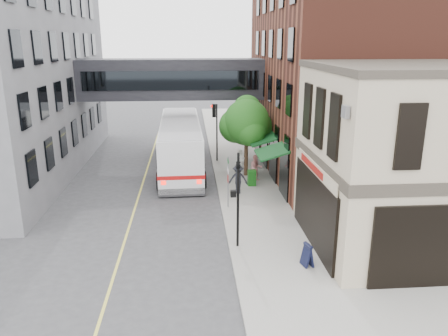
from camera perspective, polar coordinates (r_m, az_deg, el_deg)
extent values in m
plane|color=#38383A|center=(19.06, 1.22, -13.24)|extent=(120.00, 120.00, 0.00)
cube|color=gray|center=(32.09, 2.28, -0.51)|extent=(4.00, 60.00, 0.15)
cube|color=#BCAB90|center=(22.01, 24.74, 0.81)|extent=(10.00, 8.00, 8.15)
cube|color=#38332B|center=(21.99, 24.76, 1.00)|extent=(10.12, 8.12, 0.50)
cube|color=#38332B|center=(21.37, 26.11, 11.78)|extent=(10.12, 8.12, 0.30)
cube|color=black|center=(20.75, 11.63, -5.35)|extent=(0.14, 6.40, 3.40)
cube|color=black|center=(20.74, 11.52, -5.36)|extent=(0.04, 5.90, 3.00)
cube|color=maroon|center=(20.65, 11.33, 0.28)|extent=(0.03, 3.60, 0.32)
cube|color=#54251A|center=(33.66, 16.16, 11.68)|extent=(12.00, 18.00, 14.00)
cube|color=#0D3915|center=(31.27, 4.48, 4.53)|extent=(1.80, 13.00, 0.40)
cube|color=black|center=(34.61, -6.82, 11.49)|extent=(14.00, 3.00, 3.00)
cube|color=black|center=(33.07, -6.91, 11.25)|extent=(13.00, 0.08, 1.40)
cube|color=black|center=(36.15, -6.73, 11.70)|extent=(13.00, 0.08, 1.40)
cylinder|color=black|center=(19.87, 1.84, -4.29)|extent=(0.12, 0.12, 4.50)
cube|color=black|center=(19.73, 1.21, -3.36)|extent=(0.25, 0.22, 0.30)
imported|color=black|center=(19.29, 1.89, 0.85)|extent=(0.20, 0.16, 1.00)
cylinder|color=black|center=(34.26, -0.93, 4.61)|extent=(0.12, 0.12, 4.50)
cube|color=black|center=(34.18, -1.31, 5.18)|extent=(0.25, 0.22, 0.30)
cube|color=black|center=(33.93, -1.32, 7.50)|extent=(0.28, 0.28, 1.00)
sphere|color=#FF0C05|center=(33.87, -1.60, 8.08)|extent=(0.18, 0.18, 0.18)
cylinder|color=gray|center=(24.81, 0.55, -1.83)|extent=(0.08, 0.08, 3.00)
cube|color=white|center=(24.60, 0.51, -0.29)|extent=(0.03, 0.75, 0.22)
cube|color=#0C591E|center=(24.45, 0.51, 0.95)|extent=(0.03, 0.70, 0.18)
cube|color=#B20C0C|center=(24.75, 0.51, -1.39)|extent=(0.03, 0.30, 0.40)
cylinder|color=#382619|center=(30.75, 2.90, 1.58)|extent=(0.28, 0.28, 2.80)
sphere|color=#174B14|center=(30.22, 2.97, 5.98)|extent=(3.20, 3.20, 3.20)
sphere|color=#174B14|center=(30.90, 4.31, 5.43)|extent=(2.20, 2.20, 2.20)
sphere|color=#174B14|center=(30.49, 1.57, 5.52)|extent=(2.40, 2.40, 2.40)
sphere|color=#174B14|center=(30.69, 3.03, 7.66)|extent=(2.00, 2.00, 2.00)
cube|color=#D8CC4C|center=(28.29, -10.99, -3.33)|extent=(0.12, 40.00, 0.01)
cube|color=white|center=(32.96, -5.70, 3.15)|extent=(3.13, 13.26, 3.33)
cube|color=black|center=(32.83, -5.73, 4.13)|extent=(3.20, 13.03, 1.21)
cube|color=#B20C0C|center=(33.10, -5.67, 2.19)|extent=(3.20, 13.28, 0.25)
cylinder|color=black|center=(28.71, -8.45, -1.71)|extent=(0.37, 1.15, 1.15)
cylinder|color=black|center=(28.70, -2.72, -1.54)|extent=(0.37, 1.15, 1.15)
cylinder|color=black|center=(37.54, -7.86, 2.65)|extent=(0.37, 1.15, 1.15)
cylinder|color=black|center=(37.53, -3.48, 2.78)|extent=(0.37, 1.15, 1.15)
imported|color=silver|center=(30.72, 2.10, 0.72)|extent=(0.72, 0.49, 1.92)
imported|color=#D38C89|center=(29.65, 4.18, 0.00)|extent=(0.91, 0.73, 1.81)
imported|color=black|center=(27.20, 1.85, -1.47)|extent=(1.29, 0.87, 1.84)
cube|color=#155A14|center=(28.82, 3.65, -1.29)|extent=(0.53, 0.48, 1.03)
cube|color=black|center=(19.21, 10.84, -11.08)|extent=(0.50, 0.64, 1.01)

